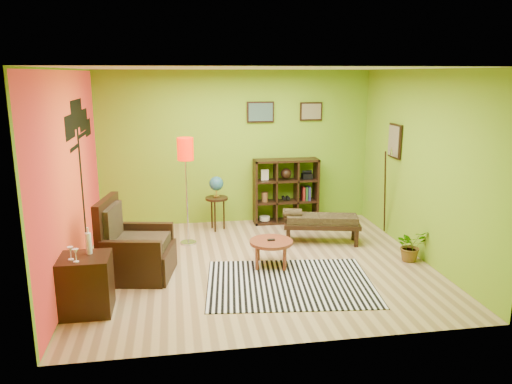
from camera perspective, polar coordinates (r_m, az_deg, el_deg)
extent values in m
plane|color=tan|center=(7.41, 0.01, -8.26)|extent=(5.00, 5.00, 0.00)
cube|color=#74A41C|center=(9.21, -2.30, 5.06)|extent=(5.00, 0.04, 2.80)
cube|color=#74A41C|center=(4.87, 4.36, -2.56)|extent=(5.00, 0.04, 2.80)
cube|color=#74A41C|center=(7.06, -20.46, 1.64)|extent=(0.04, 4.50, 2.80)
cube|color=#74A41C|center=(7.81, 18.43, 2.88)|extent=(0.04, 4.50, 2.80)
cube|color=white|center=(6.88, 0.01, 13.95)|extent=(5.00, 4.50, 0.04)
cube|color=#FF4E22|center=(7.05, -20.30, 1.65)|extent=(0.01, 4.45, 2.75)
cube|color=black|center=(7.65, -19.21, -0.08)|extent=(0.01, 0.14, 2.10)
cube|color=black|center=(7.00, -20.50, 6.95)|extent=(0.01, 0.65, 0.32)
cube|color=black|center=(7.53, -19.81, 8.40)|extent=(0.01, 0.85, 0.40)
cube|color=black|center=(8.03, -19.12, 7.79)|extent=(0.01, 0.70, 0.32)
cube|color=black|center=(8.39, -18.66, 7.00)|extent=(0.01, 0.50, 0.26)
cube|color=black|center=(9.17, 0.51, 9.13)|extent=(0.50, 0.03, 0.38)
cube|color=#44675A|center=(9.15, 0.54, 9.12)|extent=(0.44, 0.01, 0.32)
cube|color=black|center=(9.38, 6.31, 9.15)|extent=(0.42, 0.03, 0.34)
cube|color=#8A8158|center=(9.36, 6.35, 9.13)|extent=(0.36, 0.01, 0.28)
cube|color=black|center=(8.56, 15.59, 5.64)|extent=(0.03, 0.44, 0.56)
cube|color=#8A8158|center=(8.55, 15.44, 5.64)|extent=(0.01, 0.38, 0.50)
cylinder|color=black|center=(8.66, 14.52, -0.07)|extent=(0.23, 0.34, 1.46)
cone|color=silver|center=(8.39, 15.22, 4.62)|extent=(0.08, 0.09, 0.16)
cube|color=silver|center=(6.79, 3.87, -10.33)|extent=(2.36, 1.88, 0.01)
cylinder|color=brown|center=(7.24, 1.74, -5.73)|extent=(0.63, 0.63, 0.04)
cylinder|color=brown|center=(7.49, 3.27, -6.65)|extent=(0.05, 0.05, 0.34)
cylinder|color=brown|center=(7.49, 0.25, -6.61)|extent=(0.05, 0.05, 0.34)
cylinder|color=brown|center=(7.12, 3.30, -7.73)|extent=(0.05, 0.05, 0.34)
cylinder|color=brown|center=(7.13, 0.11, -7.69)|extent=(0.05, 0.05, 0.34)
cube|color=black|center=(7.23, 1.75, -5.49)|extent=(0.11, 0.04, 0.02)
cube|color=black|center=(7.14, -13.13, -7.77)|extent=(1.02, 1.00, 0.40)
cube|color=black|center=(7.14, -16.56, -5.01)|extent=(0.26, 0.86, 1.10)
cube|color=black|center=(6.73, -14.04, -8.06)|extent=(0.80, 0.24, 0.64)
cube|color=black|center=(7.47, -12.42, -5.79)|extent=(0.80, 0.24, 0.64)
cube|color=#FED072|center=(7.04, -13.01, -5.73)|extent=(0.81, 0.79, 0.14)
cube|color=#FED072|center=(7.06, -16.04, -3.49)|extent=(0.21, 0.64, 0.50)
cube|color=black|center=(6.22, -18.87, -9.97)|extent=(0.58, 0.53, 0.69)
cylinder|color=white|center=(6.14, -18.59, -5.58)|extent=(0.07, 0.07, 0.25)
cylinder|color=white|center=(6.09, -18.70, -4.20)|extent=(0.02, 0.02, 0.07)
cylinder|color=white|center=(6.04, -20.37, -7.24)|extent=(0.06, 0.06, 0.01)
cylinder|color=white|center=(6.03, -20.41, -6.79)|extent=(0.01, 0.01, 0.09)
cone|color=white|center=(6.00, -20.46, -6.16)|extent=(0.07, 0.07, 0.06)
cylinder|color=white|center=(5.96, -19.84, -7.49)|extent=(0.06, 0.06, 0.01)
cylinder|color=white|center=(5.94, -19.88, -7.04)|extent=(0.01, 0.01, 0.09)
cone|color=white|center=(5.92, -19.94, -6.41)|extent=(0.07, 0.07, 0.06)
cylinder|color=silver|center=(8.34, -7.73, -5.76)|extent=(0.26, 0.26, 0.03)
cylinder|color=silver|center=(8.11, -7.91, -0.43)|extent=(0.02, 0.02, 1.62)
cylinder|color=#E91300|center=(7.96, -8.08, 4.89)|extent=(0.25, 0.25, 0.36)
cylinder|color=black|center=(8.85, -4.53, -0.73)|extent=(0.40, 0.40, 0.04)
cylinder|color=black|center=(8.96, -3.69, -2.52)|extent=(0.03, 0.03, 0.56)
cylinder|color=black|center=(9.02, -5.07, -2.45)|extent=(0.03, 0.03, 0.56)
cylinder|color=black|center=(8.81, -4.71, -2.82)|extent=(0.03, 0.03, 0.56)
cylinder|color=gold|center=(8.84, -4.53, -0.48)|extent=(0.10, 0.10, 0.02)
cylinder|color=gold|center=(8.83, -4.54, -0.11)|extent=(0.02, 0.02, 0.10)
sphere|color=navy|center=(8.79, -4.56, 0.97)|extent=(0.25, 0.25, 0.25)
cube|color=black|center=(9.19, -0.10, -0.02)|extent=(0.04, 0.35, 1.20)
cube|color=black|center=(9.44, 6.86, 0.25)|extent=(0.04, 0.35, 1.20)
cube|color=black|center=(9.45, 3.38, -3.31)|extent=(1.20, 0.35, 0.04)
cube|color=black|center=(9.18, 3.48, 3.64)|extent=(1.20, 0.35, 0.04)
cube|color=black|center=(9.26, 2.22, 0.07)|extent=(0.03, 0.33, 1.12)
cube|color=black|center=(9.34, 4.62, 0.16)|extent=(0.03, 0.33, 1.12)
cube|color=black|center=(9.35, 3.41, -1.08)|extent=(1.12, 0.33, 0.03)
cube|color=black|center=(9.26, 3.45, 1.32)|extent=(1.12, 0.33, 0.03)
cylinder|color=beige|center=(9.35, 0.99, -3.02)|extent=(0.20, 0.20, 0.07)
sphere|color=black|center=(9.23, 3.46, 2.11)|extent=(0.20, 0.20, 0.20)
cube|color=black|center=(9.34, 5.85, 1.82)|extent=(0.18, 0.15, 0.10)
cylinder|color=black|center=(9.32, 3.18, -0.67)|extent=(0.06, 0.12, 0.06)
cylinder|color=black|center=(9.34, 3.66, -0.65)|extent=(0.06, 0.12, 0.06)
ellipsoid|color=#384C26|center=(9.52, 5.74, -2.73)|extent=(0.18, 0.18, 0.09)
cylinder|color=brown|center=(9.24, 1.00, -0.58)|extent=(0.12, 0.12, 0.18)
cube|color=beige|center=(9.15, 1.01, 1.97)|extent=(0.14, 0.03, 0.20)
cube|color=maroon|center=(9.39, 5.39, -0.17)|extent=(0.04, 0.18, 0.26)
cube|color=#1E4C1E|center=(9.40, 5.71, -0.15)|extent=(0.04, 0.18, 0.26)
cube|color=navy|center=(9.42, 6.03, -0.14)|extent=(0.04, 0.18, 0.26)
cube|color=black|center=(8.29, 7.52, -3.72)|extent=(1.31, 0.70, 0.07)
cube|color=#FED072|center=(8.26, 7.55, -3.07)|extent=(1.21, 0.63, 0.12)
cylinder|color=#FED072|center=(8.21, 4.17, -2.44)|extent=(0.34, 0.22, 0.16)
cube|color=black|center=(8.57, 11.08, -4.50)|extent=(0.07, 0.07, 0.27)
cube|color=black|center=(8.49, 3.70, -4.44)|extent=(0.07, 0.07, 0.27)
cube|color=black|center=(8.24, 11.40, -5.25)|extent=(0.07, 0.07, 0.27)
cube|color=black|center=(8.15, 3.71, -5.20)|extent=(0.07, 0.07, 0.27)
imported|color=#26661E|center=(7.83, 17.23, -6.21)|extent=(0.51, 0.54, 0.37)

